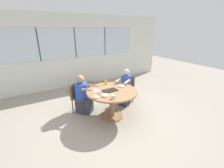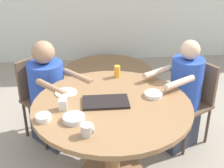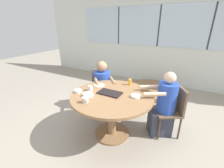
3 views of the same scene
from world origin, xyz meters
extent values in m
cylinder|color=olive|center=(0.00, 0.00, 0.75)|extent=(1.31, 1.31, 0.04)
cylinder|color=olive|center=(0.00, 0.00, 0.36)|extent=(0.14, 0.14, 0.73)
cube|color=brown|center=(-0.63, 0.69, 0.43)|extent=(0.57, 0.57, 0.03)
cube|color=brown|center=(-0.75, 0.82, 0.66)|extent=(0.31, 0.28, 0.42)
cylinder|color=#4C3828|center=(-0.39, 0.68, 0.21)|extent=(0.03, 0.03, 0.42)
cylinder|color=#4C3828|center=(-0.64, 0.45, 0.21)|extent=(0.03, 0.03, 0.42)
cylinder|color=#4C3828|center=(-0.62, 0.93, 0.21)|extent=(0.03, 0.03, 0.42)
cylinder|color=#4C3828|center=(-0.87, 0.70, 0.21)|extent=(0.03, 0.03, 0.42)
cube|color=brown|center=(0.80, 0.48, 0.43)|extent=(0.55, 0.55, 0.03)
cube|color=brown|center=(0.96, 0.57, 0.66)|extent=(0.22, 0.35, 0.42)
cylinder|color=#4C3828|center=(0.74, 0.24, 0.21)|extent=(0.03, 0.03, 0.42)
cylinder|color=#4C3828|center=(0.57, 0.54, 0.21)|extent=(0.03, 0.03, 0.42)
cylinder|color=#4C3828|center=(1.04, 0.42, 0.21)|extent=(0.03, 0.03, 0.42)
cylinder|color=#4C3828|center=(0.86, 0.71, 0.21)|extent=(0.03, 0.03, 0.42)
cube|color=#333847|center=(-0.55, 0.61, 0.22)|extent=(0.52, 0.53, 0.45)
cylinder|color=#284CB7|center=(-0.60, 0.66, 0.66)|extent=(0.35, 0.35, 0.43)
sphere|color=#A37A5B|center=(-0.60, 0.66, 0.99)|extent=(0.22, 0.22, 0.22)
cylinder|color=#A37A5B|center=(-0.28, 0.55, 0.77)|extent=(0.31, 0.33, 0.06)
cylinder|color=#A37A5B|center=(-0.52, 0.33, 0.77)|extent=(0.31, 0.33, 0.06)
cube|color=#333847|center=(0.72, 0.42, 0.22)|extent=(0.46, 0.42, 0.45)
cylinder|color=#284CB7|center=(0.77, 0.46, 0.70)|extent=(0.31, 0.31, 0.50)
sphere|color=#DBB293|center=(0.77, 0.46, 1.04)|extent=(0.18, 0.18, 0.18)
cylinder|color=#DBB293|center=(0.61, 0.20, 0.83)|extent=(0.32, 0.22, 0.06)
cylinder|color=#DBB293|center=(0.47, 0.44, 0.83)|extent=(0.32, 0.22, 0.06)
cube|color=black|center=(-0.05, 0.02, 0.78)|extent=(0.38, 0.22, 0.02)
cylinder|color=beige|center=(-0.21, -0.41, 0.81)|extent=(0.09, 0.09, 0.08)
torus|color=beige|center=(-0.17, -0.41, 0.81)|extent=(0.01, 0.06, 0.06)
cylinder|color=gold|center=(0.09, 0.51, 0.83)|extent=(0.06, 0.06, 0.11)
cube|color=silver|center=(-0.39, -0.05, 0.81)|extent=(0.06, 0.06, 0.09)
cylinder|color=white|center=(-0.53, -0.19, 0.79)|extent=(0.12, 0.12, 0.04)
cylinder|color=white|center=(0.36, 0.10, 0.79)|extent=(0.15, 0.15, 0.03)
cylinder|color=silver|center=(-0.30, -0.22, 0.79)|extent=(0.16, 0.16, 0.04)
cylinder|color=beige|center=(-0.38, 0.22, 0.77)|extent=(0.19, 0.19, 0.01)
cylinder|color=olive|center=(0.12, 2.07, 0.01)|extent=(1.36, 1.36, 0.03)
cylinder|color=olive|center=(0.12, 2.07, 0.04)|extent=(1.38, 1.38, 0.03)
cylinder|color=olive|center=(0.12, 2.07, 0.07)|extent=(1.36, 1.36, 0.03)
cylinder|color=olive|center=(0.12, 2.07, 0.10)|extent=(1.38, 1.38, 0.03)
camera|label=1|loc=(-1.78, -3.05, 2.27)|focal=24.00mm
camera|label=2|loc=(-0.20, -2.18, 2.05)|focal=50.00mm
camera|label=3|loc=(1.02, -1.87, 1.82)|focal=24.00mm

